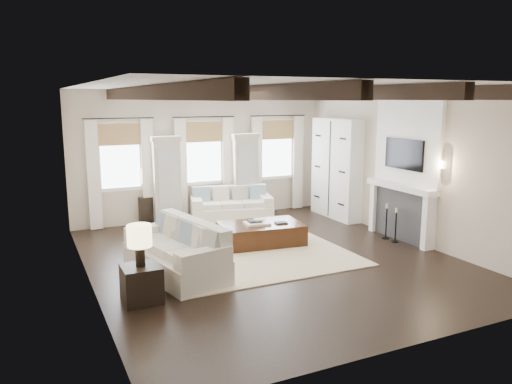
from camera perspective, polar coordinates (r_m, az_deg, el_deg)
name	(u,v)px	position (r m, az deg, el deg)	size (l,w,h in m)	color
ground	(271,259)	(9.54, 1.67, -7.65)	(7.50, 7.50, 0.00)	black
room_shell	(284,153)	(10.25, 3.19, 4.45)	(6.54, 7.54, 3.22)	beige
area_rug	(242,247)	(10.21, -1.61, -6.35)	(3.63, 4.14, 0.02)	beige
sofa_back	(231,207)	(12.37, -2.88, -1.77)	(2.12, 1.33, 0.84)	silver
sofa_left	(179,253)	(8.75, -8.80, -6.85)	(1.40, 2.32, 0.93)	silver
ottoman	(261,234)	(10.42, 0.57, -4.80)	(1.67, 1.05, 0.44)	black
tray	(257,223)	(10.31, 0.10, -3.59)	(0.50, 0.38, 0.04)	white
book_lower	(255,221)	(10.32, -0.15, -3.35)	(0.26, 0.20, 0.04)	#262628
book_upper	(259,219)	(10.31, 0.37, -3.16)	(0.22, 0.17, 0.03)	beige
book_loose	(281,223)	(10.38, 2.87, -3.53)	(0.24, 0.18, 0.03)	#262628
side_table_front	(142,284)	(7.74, -12.95, -10.19)	(0.56, 0.56, 0.56)	black
lamp_front	(139,238)	(7.52, -13.18, -5.17)	(0.36, 0.36, 0.63)	black
side_table_back	(147,209)	(12.45, -12.33, -1.94)	(0.44, 0.44, 0.67)	black
lamp_back	(146,177)	(12.30, -12.48, 1.71)	(0.40, 0.40, 0.69)	black
candlestick_near	(396,228)	(10.94, 15.67, -3.99)	(0.15, 0.15, 0.73)	black
candlestick_far	(386,224)	(11.16, 14.66, -3.57)	(0.16, 0.16, 0.77)	black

